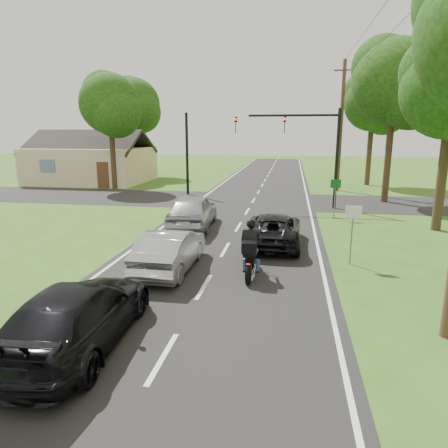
{
  "coord_description": "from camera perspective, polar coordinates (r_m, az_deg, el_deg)",
  "views": [
    {
      "loc": [
        2.52,
        -11.19,
        4.63
      ],
      "look_at": [
        0.12,
        3.0,
        1.3
      ],
      "focal_mm": 32.0,
      "sensor_mm": 36.0,
      "label": 1
    }
  ],
  "objects": [
    {
      "name": "motorcycle_rider",
      "position": [
        13.03,
        3.81,
        -4.3
      ],
      "size": [
        0.63,
        2.24,
        1.93
      ],
      "rotation": [
        0.0,
        0.0,
        0.02
      ],
      "color": "black",
      "rests_on": "ground"
    },
    {
      "name": "house",
      "position": [
        39.87,
        -18.32,
        8.26
      ],
      "size": [
        10.2,
        8.0,
        4.84
      ],
      "color": "tan",
      "rests_on": "ground"
    },
    {
      "name": "tree_left_far",
      "position": [
        44.11,
        -12.49,
        15.99
      ],
      "size": [
        5.76,
        5.58,
        10.14
      ],
      "color": "#332316",
      "rests_on": "ground"
    },
    {
      "name": "ground",
      "position": [
        12.37,
        -2.9,
        -8.97
      ],
      "size": [
        140.0,
        140.0,
        0.0
      ],
      "primitive_type": "plane",
      "color": "#355417",
      "rests_on": "ground"
    },
    {
      "name": "sign_white",
      "position": [
        14.66,
        17.93,
        0.45
      ],
      "size": [
        0.55,
        0.07,
        2.12
      ],
      "color": "slate",
      "rests_on": "ground"
    },
    {
      "name": "cross_road",
      "position": [
        27.7,
        4.24,
        3.38
      ],
      "size": [
        60.0,
        7.0,
        0.01
      ],
      "primitive_type": "cube",
      "color": "black",
      "rests_on": "ground"
    },
    {
      "name": "utility_pole_far",
      "position": [
        33.4,
        16.36,
        13.3
      ],
      "size": [
        1.6,
        0.28,
        10.0
      ],
      "color": "brown",
      "rests_on": "ground"
    },
    {
      "name": "tree_row_d",
      "position": [
        28.85,
        23.9,
        17.54
      ],
      "size": [
        5.76,
        5.58,
        10.45
      ],
      "color": "#332316",
      "rests_on": "ground"
    },
    {
      "name": "dark_suv",
      "position": [
        16.79,
        7.06,
        -0.7
      ],
      "size": [
        2.21,
        4.78,
        1.33
      ],
      "primitive_type": "imported",
      "rotation": [
        0.0,
        0.0,
        3.14
      ],
      "color": "black",
      "rests_on": "road"
    },
    {
      "name": "sign_green",
      "position": [
        22.51,
        15.63,
        4.8
      ],
      "size": [
        0.55,
        0.07,
        2.12
      ],
      "color": "slate",
      "rests_on": "ground"
    },
    {
      "name": "signal_pole_far",
      "position": [
        30.24,
        -5.3,
        9.88
      ],
      "size": [
        0.2,
        0.2,
        6.0
      ],
      "primitive_type": "cylinder",
      "color": "black",
      "rests_on": "ground"
    },
    {
      "name": "silver_sedan",
      "position": [
        13.7,
        -7.68,
        -3.69
      ],
      "size": [
        1.5,
        4.28,
        1.41
      ],
      "primitive_type": "imported",
      "rotation": [
        0.0,
        0.0,
        3.14
      ],
      "color": "#B4B3B8",
      "rests_on": "road"
    },
    {
      "name": "dark_car_behind",
      "position": [
        9.5,
        -20.14,
        -12.07
      ],
      "size": [
        2.28,
        5.05,
        1.44
      ],
      "primitive_type": "imported",
      "rotation": [
        0.0,
        0.0,
        3.2
      ],
      "color": "black",
      "rests_on": "road"
    },
    {
      "name": "road",
      "position": [
        21.84,
        2.75,
        0.79
      ],
      "size": [
        8.0,
        100.0,
        0.01
      ],
      "primitive_type": "cube",
      "color": "black",
      "rests_on": "ground"
    },
    {
      "name": "traffic_signal",
      "position": [
        25.21,
        11.69,
        11.64
      ],
      "size": [
        6.38,
        0.44,
        6.0
      ],
      "color": "black",
      "rests_on": "ground"
    },
    {
      "name": "tree_row_e",
      "position": [
        37.69,
        21.01,
        15.55
      ],
      "size": [
        5.28,
        5.12,
        9.61
      ],
      "color": "#332316",
      "rests_on": "ground"
    },
    {
      "name": "tree_left_near",
      "position": [
        34.15,
        -15.7,
        15.76
      ],
      "size": [
        5.12,
        4.96,
        9.22
      ],
      "color": "#332316",
      "rests_on": "ground"
    },
    {
      "name": "silver_suv",
      "position": [
        19.65,
        -4.5,
        1.88
      ],
      "size": [
        2.26,
        5.0,
        1.67
      ],
      "primitive_type": "imported",
      "rotation": [
        0.0,
        0.0,
        3.2
      ],
      "color": "#A8ACB0",
      "rests_on": "road"
    }
  ]
}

